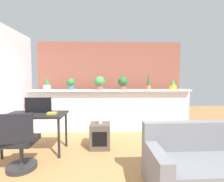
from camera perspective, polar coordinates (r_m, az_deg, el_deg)
The scene contains 17 objects.
ground_plane at distance 2.67m, azimuth -0.07°, elevation -27.37°, with size 12.00×12.00×0.00m, color #9E7042.
divider_wall at distance 4.36m, azimuth -0.80°, elevation -7.13°, with size 4.25×0.16×1.09m, color white.
plant_shelf at distance 4.24m, azimuth -0.80°, elevation 0.26°, with size 4.25×0.32×0.04m, color white.
brick_wall_behind at distance 4.88m, azimuth -0.92°, elevation 2.41°, with size 4.25×0.10×2.50m, color brown.
potted_plant_0 at distance 4.54m, azimuth -22.09°, elevation 2.13°, with size 0.18×0.18×0.31m.
potted_plant_1 at distance 4.30m, azimuth -14.37°, elevation 2.64°, with size 0.22×0.22×0.29m.
potted_plant_2 at distance 4.21m, azimuth -4.44°, elevation 3.07°, with size 0.29×0.29×0.35m.
potted_plant_3 at distance 4.23m, azimuth 3.89°, elevation 3.10°, with size 0.26×0.26×0.34m.
potted_plant_4 at distance 4.35m, azimuth 12.84°, elevation 2.84°, with size 0.12×0.12×0.44m.
potted_plant_5 at distance 4.54m, azimuth 20.77°, elevation 2.10°, with size 0.18×0.18×0.28m.
desk at distance 3.41m, azimuth -25.39°, elevation -8.62°, with size 1.10×0.60×0.75m.
tv_monitor at distance 3.43m, azimuth -24.68°, elevation -4.57°, with size 0.50×0.04×0.30m, color black.
office_chair at distance 2.92m, azimuth -29.84°, elevation -16.53°, with size 0.48×0.49×0.91m.
side_cube_shelf at distance 3.41m, azimuth -4.23°, elevation -15.49°, with size 0.40×0.41×0.50m.
vase_on_shelf at distance 3.34m, azimuth -4.27°, elevation -10.32°, with size 0.07×0.07×0.12m, color silver.
book_on_desk at distance 3.21m, azimuth -20.47°, elevation -7.39°, with size 0.16×0.12×0.04m, color gold.
couch at distance 2.58m, azimuth 30.83°, elevation -21.93°, with size 1.58×0.80×0.80m.
Camera 1 is at (-0.06, -2.27, 1.39)m, focal length 25.79 mm.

